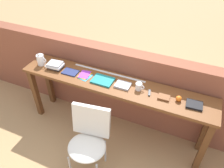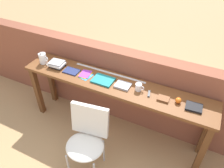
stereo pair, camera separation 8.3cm
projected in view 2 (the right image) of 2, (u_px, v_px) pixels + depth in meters
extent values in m
plane|color=tan|center=(104.00, 144.00, 3.04)|extent=(40.00, 40.00, 0.00)
cube|color=brown|center=(124.00, 86.00, 3.13)|extent=(6.00, 0.20, 1.15)
cube|color=brown|center=(114.00, 84.00, 2.71)|extent=(2.50, 0.44, 0.04)
cube|color=#5B341A|center=(38.00, 91.00, 3.28)|extent=(0.07, 0.07, 0.84)
cube|color=#5B341A|center=(202.00, 151.00, 2.47)|extent=(0.07, 0.07, 0.84)
cube|color=#5B341A|center=(51.00, 80.00, 3.51)|extent=(0.07, 0.07, 0.84)
cube|color=#5B341A|center=(206.00, 131.00, 2.69)|extent=(0.07, 0.07, 0.84)
ellipsoid|color=silver|center=(85.00, 146.00, 2.49)|extent=(0.50, 0.48, 0.08)
cube|color=silver|center=(90.00, 120.00, 2.48)|extent=(0.45, 0.17, 0.40)
cylinder|color=#B2B2B7|center=(68.00, 166.00, 2.56)|extent=(0.02, 0.02, 0.41)
cylinder|color=#B2B2B7|center=(79.00, 144.00, 2.80)|extent=(0.02, 0.02, 0.41)
cylinder|color=#B2B2B7|center=(104.00, 151.00, 2.72)|extent=(0.02, 0.02, 0.41)
cylinder|color=white|center=(43.00, 58.00, 3.01)|extent=(0.10, 0.10, 0.15)
cone|color=white|center=(40.00, 54.00, 2.93)|extent=(0.04, 0.03, 0.04)
torus|color=white|center=(46.00, 59.00, 2.98)|extent=(0.07, 0.01, 0.07)
cube|color=black|center=(57.00, 66.00, 2.98)|extent=(0.18, 0.14, 0.03)
cube|color=white|center=(57.00, 64.00, 2.96)|extent=(0.22, 0.17, 0.02)
cube|color=#9E9EA3|center=(56.00, 62.00, 2.95)|extent=(0.20, 0.17, 0.02)
cube|color=navy|center=(72.00, 71.00, 2.89)|extent=(0.21, 0.14, 0.02)
cube|color=#3399D8|center=(86.00, 76.00, 2.81)|extent=(0.16, 0.19, 0.00)
cube|color=green|center=(85.00, 75.00, 2.82)|extent=(0.13, 0.16, 0.00)
cube|color=orange|center=(85.00, 74.00, 2.83)|extent=(0.14, 0.18, 0.00)
cube|color=purple|center=(85.00, 74.00, 2.83)|extent=(0.15, 0.19, 0.00)
cube|color=#19757A|center=(103.00, 80.00, 2.73)|extent=(0.27, 0.20, 0.02)
cube|color=#9E9EA3|center=(123.00, 85.00, 2.64)|extent=(0.18, 0.15, 0.03)
cylinder|color=white|center=(138.00, 87.00, 2.57)|extent=(0.08, 0.08, 0.09)
torus|color=white|center=(142.00, 88.00, 2.55)|extent=(0.06, 0.01, 0.06)
cube|color=black|center=(149.00, 94.00, 2.53)|extent=(0.05, 0.11, 0.02)
cube|color=brown|center=(163.00, 99.00, 2.46)|extent=(0.13, 0.10, 0.02)
sphere|color=orange|center=(178.00, 100.00, 2.40)|extent=(0.07, 0.07, 0.07)
cube|color=black|center=(194.00, 107.00, 2.35)|extent=(0.18, 0.16, 0.03)
cube|color=silver|center=(109.00, 73.00, 2.87)|extent=(1.01, 0.03, 0.00)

